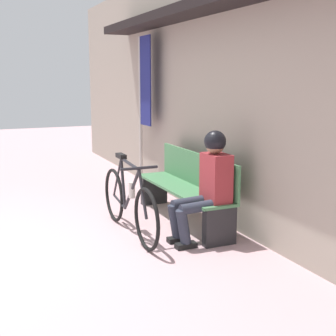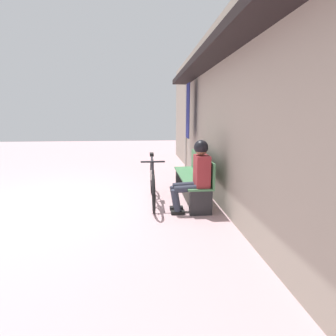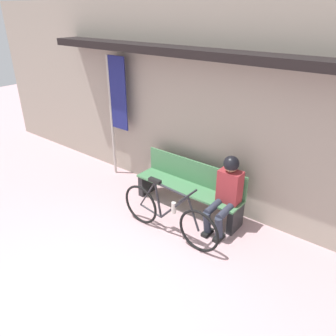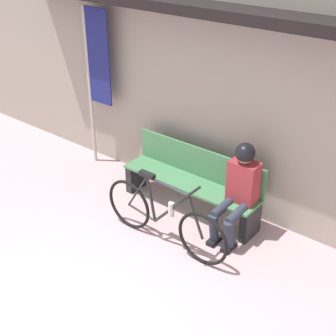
# 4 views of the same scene
# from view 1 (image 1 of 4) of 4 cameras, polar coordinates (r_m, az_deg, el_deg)

# --- Properties ---
(storefront_wall) EXTENTS (12.00, 0.56, 3.20)m
(storefront_wall) POSITION_cam_1_polar(r_m,az_deg,el_deg) (5.42, 7.47, 10.32)
(storefront_wall) COLOR #9E9384
(storefront_wall) RESTS_ON ground_plane
(park_bench_near) EXTENTS (1.89, 0.42, 0.83)m
(park_bench_near) POSITION_cam_1_polar(r_m,az_deg,el_deg) (5.63, 2.28, -2.57)
(park_bench_near) COLOR #477F51
(park_bench_near) RESTS_ON ground_plane
(bicycle) EXTENTS (1.72, 0.40, 0.87)m
(bicycle) POSITION_cam_1_polar(r_m,az_deg,el_deg) (5.18, -4.81, -4.20)
(bicycle) COLOR black
(bicycle) RESTS_ON ground_plane
(person_seated) EXTENTS (0.34, 0.62, 1.18)m
(person_seated) POSITION_cam_1_polar(r_m,az_deg,el_deg) (4.88, 4.91, -1.37)
(person_seated) COLOR #2D3342
(person_seated) RESTS_ON ground_plane
(banner_pole) EXTENTS (0.45, 0.05, 2.33)m
(banner_pole) POSITION_cam_1_polar(r_m,az_deg,el_deg) (7.20, -2.98, 9.12)
(banner_pole) COLOR #B7B2A8
(banner_pole) RESTS_ON ground_plane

